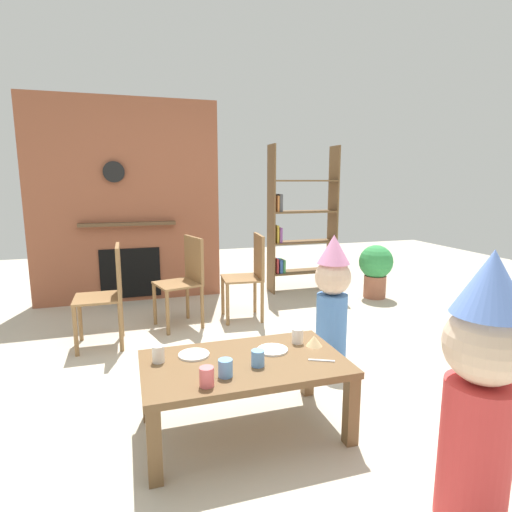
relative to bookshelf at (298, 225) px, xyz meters
The scene contains 19 objects.
ground_plane 2.89m from the bookshelf, 119.51° to the right, with size 12.00×12.00×0.00m, color #BCB29E.
brick_fireplace_feature 2.18m from the bookshelf, behind, with size 2.20×0.28×2.40m.
bookshelf is the anchor object (origin of this frame).
coffee_table 3.33m from the bookshelf, 118.26° to the right, with size 1.15×0.67×0.44m.
paper_cup_near_left 3.37m from the bookshelf, 116.74° to the right, with size 0.07×0.07×0.09m, color #669EE0.
paper_cup_near_right 3.46m from the bookshelf, 126.17° to the right, with size 0.07×0.07×0.10m, color silver.
paper_cup_center 3.01m from the bookshelf, 113.00° to the right, with size 0.07×0.07×0.09m, color silver.
paper_cup_far_left 3.53m from the bookshelf, 119.15° to the right, with size 0.08×0.08×0.09m, color #669EE0.
paper_cup_far_right 3.65m from the bookshelf, 120.14° to the right, with size 0.07×0.07×0.10m, color #E5666B.
paper_plate_front 3.16m from the bookshelf, 115.73° to the right, with size 0.19×0.19×0.01m, color white.
paper_plate_rear 3.33m from the bookshelf, 123.58° to the right, with size 0.18×0.18×0.01m, color white.
birthday_cake_slice 3.05m from the bookshelf, 111.05° to the right, with size 0.10×0.10×0.07m, color #EAC68C.
table_fork 3.27m from the bookshelf, 110.58° to the right, with size 0.15×0.02×0.01m, color silver.
child_with_cone_hat 3.91m from the bookshelf, 101.92° to the right, with size 0.33×0.33×1.19m.
child_in_pink 2.26m from the bookshelf, 105.96° to the right, with size 0.29×0.29×1.04m.
dining_chair_left 2.69m from the bookshelf, 151.37° to the right, with size 0.40×0.40×0.90m.
dining_chair_middle 1.91m from the bookshelf, 149.66° to the right, with size 0.49×0.49×0.90m.
dining_chair_right 1.37m from the bookshelf, 135.11° to the right, with size 0.43×0.43×0.90m.
potted_plant_tall 1.12m from the bookshelf, 39.06° to the right, with size 0.42×0.42×0.67m.
Camera 1 is at (-0.81, -2.67, 1.45)m, focal length 29.37 mm.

